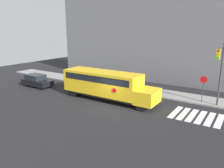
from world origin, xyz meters
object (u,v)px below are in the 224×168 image
(parked_car, at_px, (37,81))
(stop_sign, at_px, (203,86))
(traffic_light, at_px, (220,67))
(school_bus, at_px, (105,84))

(parked_car, distance_m, stop_sign, 19.31)
(stop_sign, bearing_deg, parked_car, -166.61)
(traffic_light, bearing_deg, stop_sign, 141.28)
(parked_car, bearing_deg, stop_sign, 13.39)
(school_bus, bearing_deg, stop_sign, 24.68)
(school_bus, bearing_deg, parked_car, -177.13)
(school_bus, distance_m, parked_car, 10.21)
(traffic_light, bearing_deg, parked_car, -170.54)
(parked_car, relative_size, traffic_light, 0.69)
(school_bus, height_order, stop_sign, school_bus)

